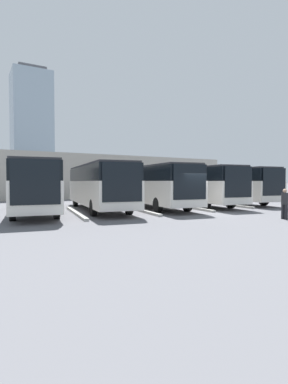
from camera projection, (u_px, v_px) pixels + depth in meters
name	position (u px, v px, depth m)	size (l,w,h in m)	color
ground_plane	(197.00, 214.00, 18.44)	(600.00, 600.00, 0.00)	#5B5B60
bus_0	(226.00, 184.00, 27.94)	(4.19, 11.97, 3.16)	silver
curb_divider_0	(223.00, 204.00, 25.43)	(0.24, 7.56, 0.15)	#9E9E99
bus_1	(193.00, 184.00, 25.40)	(4.19, 11.97, 3.16)	silver
curb_divider_1	(186.00, 207.00, 22.89)	(0.24, 7.56, 0.15)	#9E9E99
bus_2	(152.00, 185.00, 23.02)	(4.19, 11.97, 3.16)	silver
curb_divider_2	(138.00, 210.00, 20.51)	(0.24, 7.56, 0.15)	#9E9E99
bus_3	(98.00, 185.00, 21.04)	(4.19, 11.97, 3.16)	silver
curb_divider_3	(76.00, 213.00, 18.53)	(0.24, 7.56, 0.15)	#9E9E99
bus_4	(34.00, 185.00, 18.98)	(4.19, 11.97, 3.16)	silver
pedestrian	(285.00, 203.00, 15.97)	(0.37, 0.38, 1.62)	black
station_building	(77.00, 177.00, 39.88)	(38.93, 14.64, 5.25)	#A8A399
office_tower	(32.00, 128.00, 167.71)	(20.72, 20.72, 64.88)	#93A8B7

